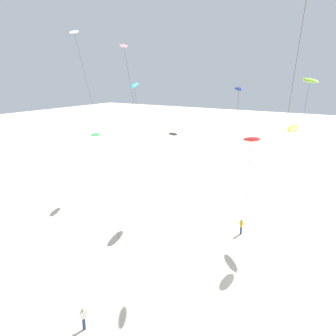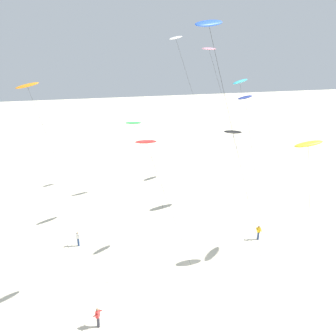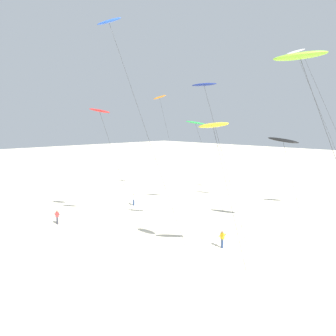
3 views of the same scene
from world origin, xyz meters
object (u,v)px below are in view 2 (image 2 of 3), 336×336
(kite_black, at_px, (233,132))
(kite_flyer_middle, at_px, (78,238))
(kite_pink, at_px, (210,51))
(kite_flyer_furthest, at_px, (98,317))
(kite_flyer_nearest, at_px, (259,232))
(kite_cyan, at_px, (240,82))
(kite_orange, at_px, (28,87))
(kite_red, at_px, (147,143))
(kite_yellow, at_px, (309,144))
(kite_green, at_px, (134,124))
(kite_white, at_px, (177,41))
(kite_navy, at_px, (245,99))
(kite_blue, at_px, (210,27))

(kite_black, relative_size, kite_flyer_middle, 6.18)
(kite_pink, height_order, kite_flyer_furthest, kite_pink)
(kite_flyer_nearest, bearing_deg, kite_cyan, 69.75)
(kite_orange, xyz_separation_m, kite_flyer_furthest, (4.44, -20.62, -14.73))
(kite_red, relative_size, kite_flyer_nearest, 8.02)
(kite_yellow, height_order, kite_flyer_furthest, kite_yellow)
(kite_green, distance_m, kite_flyer_nearest, 18.19)
(kite_yellow, bearing_deg, kite_green, 134.93)
(kite_pink, distance_m, kite_flyer_middle, 28.55)
(kite_flyer_middle, bearing_deg, kite_black, 13.57)
(kite_black, distance_m, kite_white, 15.75)
(kite_green, xyz_separation_m, kite_flyer_nearest, (11.41, -9.26, -10.72))
(kite_orange, xyz_separation_m, kite_white, (19.52, 6.78, 5.08))
(kite_orange, height_order, kite_black, kite_orange)
(kite_black, relative_size, kite_yellow, 0.87)
(kite_navy, bearing_deg, kite_red, -156.21)
(kite_pink, height_order, kite_cyan, kite_pink)
(kite_red, xyz_separation_m, kite_flyer_middle, (-5.44, 8.82, -11.98))
(kite_yellow, xyz_separation_m, kite_flyer_nearest, (-1.70, 3.88, -10.61))
(kite_pink, bearing_deg, kite_yellow, -85.53)
(kite_black, height_order, kite_green, kite_green)
(kite_blue, relative_size, kite_yellow, 1.82)
(kite_black, distance_m, kite_flyer_nearest, 12.82)
(kite_pink, bearing_deg, kite_green, -152.80)
(kite_cyan, height_order, kite_flyer_middle, kite_cyan)
(kite_flyer_furthest, bearing_deg, kite_yellow, 10.65)
(kite_red, xyz_separation_m, kite_white, (10.38, 24.27, 7.83))
(kite_cyan, xyz_separation_m, kite_red, (-20.28, -23.57, -2.10))
(kite_blue, height_order, kite_flyer_nearest, kite_blue)
(kite_white, xyz_separation_m, kite_flyer_furthest, (-15.08, -27.40, -19.81))
(kite_black, xyz_separation_m, kite_yellow, (0.62, -13.02, 1.68))
(kite_green, height_order, kite_navy, kite_navy)
(kite_green, distance_m, kite_flyer_middle, 13.83)
(kite_orange, bearing_deg, kite_pink, 5.51)
(kite_white, relative_size, kite_flyer_middle, 12.89)
(kite_green, distance_m, kite_cyan, 21.21)
(kite_red, bearing_deg, kite_flyer_middle, 121.67)
(kite_white, bearing_deg, kite_blue, -103.70)
(kite_black, distance_m, kite_navy, 10.97)
(kite_pink, bearing_deg, kite_orange, -174.49)
(kite_black, relative_size, kite_white, 0.48)
(kite_pink, height_order, kite_blue, kite_blue)
(kite_white, bearing_deg, kite_green, -129.03)
(kite_green, relative_size, kite_red, 0.90)
(kite_cyan, bearing_deg, kite_blue, -122.92)
(kite_flyer_nearest, height_order, kite_flyer_middle, same)
(kite_white, distance_m, kite_flyer_middle, 29.69)
(kite_pink, height_order, kite_red, kite_pink)
(kite_orange, bearing_deg, kite_navy, -32.93)
(kite_flyer_nearest, bearing_deg, kite_flyer_middle, 166.81)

